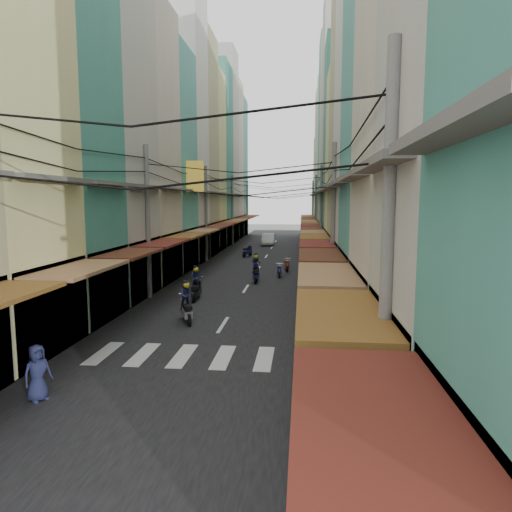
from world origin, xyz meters
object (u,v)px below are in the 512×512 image
Objects in this scene: bicycle at (382,303)px; market_umbrella at (425,309)px; traffic_sign at (346,280)px; white_car at (268,245)px.

market_umbrella reaches higher than bicycle.
market_umbrella is 4.22m from traffic_sign.
traffic_sign is at bearing 120.47° from market_umbrella.
bicycle is 6.41m from traffic_sign.
bicycle is at bearing 88.13° from market_umbrella.
traffic_sign reaches higher than market_umbrella.
white_car reaches higher than bicycle.
white_car is 31.09m from bicycle.
market_umbrella is 0.73× the size of traffic_sign.
bicycle is (8.14, -30.01, 0.00)m from white_car.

